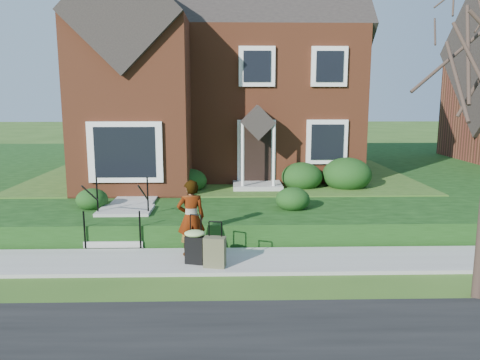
{
  "coord_description": "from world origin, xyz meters",
  "views": [
    {
      "loc": [
        0.24,
        -9.84,
        3.61
      ],
      "look_at": [
        0.54,
        2.0,
        1.5
      ],
      "focal_mm": 35.0,
      "sensor_mm": 36.0,
      "label": 1
    }
  ],
  "objects_px": {
    "woman": "(191,218)",
    "suitcase_olive": "(215,252)",
    "front_steps": "(122,221)",
    "suitcase_black": "(195,245)"
  },
  "relations": [
    {
      "from": "woman",
      "to": "suitcase_olive",
      "type": "relative_size",
      "value": 1.77
    },
    {
      "from": "woman",
      "to": "suitcase_olive",
      "type": "bearing_deg",
      "value": 111.69
    },
    {
      "from": "front_steps",
      "to": "suitcase_olive",
      "type": "xyz_separation_m",
      "value": [
        2.45,
        -2.3,
        -0.07
      ]
    },
    {
      "from": "suitcase_black",
      "to": "suitcase_olive",
      "type": "height_order",
      "value": "suitcase_black"
    },
    {
      "from": "front_steps",
      "to": "suitcase_olive",
      "type": "height_order",
      "value": "front_steps"
    },
    {
      "from": "woman",
      "to": "suitcase_black",
      "type": "height_order",
      "value": "woman"
    },
    {
      "from": "suitcase_black",
      "to": "front_steps",
      "type": "bearing_deg",
      "value": 149.82
    },
    {
      "from": "woman",
      "to": "suitcase_olive",
      "type": "xyz_separation_m",
      "value": [
        0.55,
        -0.78,
        -0.54
      ]
    },
    {
      "from": "front_steps",
      "to": "woman",
      "type": "relative_size",
      "value": 1.17
    },
    {
      "from": "front_steps",
      "to": "woman",
      "type": "bearing_deg",
      "value": -38.59
    }
  ]
}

